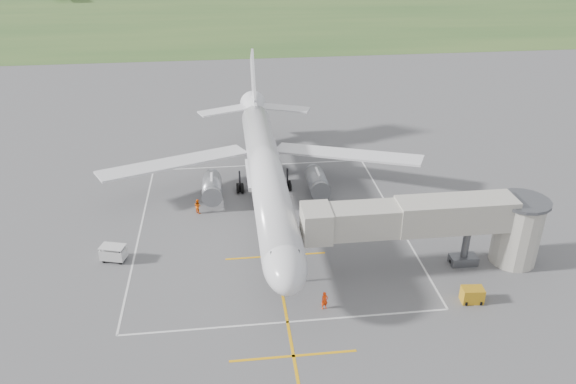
{
  "coord_description": "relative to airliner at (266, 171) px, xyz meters",
  "views": [
    {
      "loc": [
        -4.32,
        -56.6,
        31.31
      ],
      "look_at": [
        1.96,
        -4.0,
        4.0
      ],
      "focal_mm": 35.0,
      "sensor_mm": 36.0,
      "label": 1
    }
  ],
  "objects": [
    {
      "name": "gpu_unit",
      "position": [
        16.47,
        -19.93,
        -3.7
      ],
      "size": [
        1.96,
        1.46,
        1.4
      ],
      "rotation": [
        0.0,
        0.0,
        -0.08
      ],
      "color": "#B27F16",
      "rests_on": "ground"
    },
    {
      "name": "grass_strip",
      "position": [
        0.0,
        129.25,
        -4.38
      ],
      "size": [
        700.0,
        120.0,
        0.02
      ],
      "primitive_type": "cube",
      "color": "#305223",
      "rests_on": "ground"
    },
    {
      "name": "apron_markings",
      "position": [
        0.0,
        -6.57,
        -4.38
      ],
      "size": [
        28.2,
        60.0,
        0.01
      ],
      "color": "orange",
      "rests_on": "ground"
    },
    {
      "name": "ramp_worker_nose",
      "position": [
        3.4,
        -19.34,
        -3.56
      ],
      "size": [
        0.68,
        0.52,
        1.67
      ],
      "primitive_type": "imported",
      "rotation": [
        0.0,
        0.0,
        0.22
      ],
      "color": "#F83707",
      "rests_on": "ground"
    },
    {
      "name": "jet_bridge",
      "position": [
        15.72,
        -14.25,
        0.35
      ],
      "size": [
        23.4,
        5.0,
        7.2
      ],
      "color": "#A09C90",
      "rests_on": "ground"
    },
    {
      "name": "baggage_cart",
      "position": [
        -15.85,
        -9.62,
        -3.55
      ],
      "size": [
        2.66,
        2.01,
        1.64
      ],
      "rotation": [
        0.0,
        0.0,
        -0.28
      ],
      "color": "silver",
      "rests_on": "ground"
    },
    {
      "name": "airliner",
      "position": [
        0.0,
        0.0,
        0.0
      ],
      "size": [
        38.93,
        46.75,
        13.52
      ],
      "color": "silver",
      "rests_on": "ground"
    },
    {
      "name": "ramp_worker_wing",
      "position": [
        -7.87,
        -0.92,
        -3.55
      ],
      "size": [
        1.02,
        1.04,
        1.68
      ],
      "primitive_type": "imported",
      "rotation": [
        0.0,
        0.0,
        2.28
      ],
      "color": "#F45E07",
      "rests_on": "ground"
    },
    {
      "name": "ground",
      "position": [
        0.0,
        -0.75,
        -4.39
      ],
      "size": [
        700.0,
        700.0,
        0.0
      ],
      "primitive_type": "plane",
      "color": "#4F4F52",
      "rests_on": "ground"
    }
  ]
}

